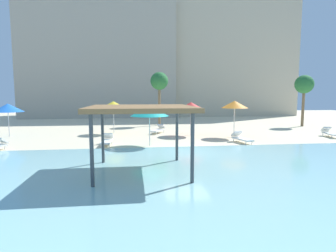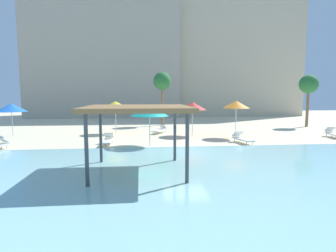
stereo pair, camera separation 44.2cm
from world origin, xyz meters
name	(u,v)px [view 1 (the left image)]	position (x,y,z in m)	size (l,w,h in m)	color
ground_plane	(186,152)	(0.00, 0.00, 0.00)	(80.00, 80.00, 0.00)	beige
lagoon_water	(212,179)	(0.00, -5.25, 0.02)	(44.00, 13.50, 0.04)	#8CC6CC
shade_pavilion	(141,110)	(-2.66, -3.85, 2.63)	(4.28, 4.28, 2.80)	#42474C
beach_umbrella_red_0	(191,106)	(1.66, 6.57, 2.39)	(2.25, 2.25, 2.70)	silver
beach_umbrella_yellow_1	(113,105)	(-4.63, 8.39, 2.47)	(2.01, 2.01, 2.75)	silver
beach_umbrella_blue_2	(8,108)	(-12.72, 7.69, 2.27)	(2.35, 2.35, 2.60)	silver
beach_umbrella_orange_3	(235,104)	(4.78, 5.17, 2.54)	(2.05, 2.05, 2.83)	silver
beach_umbrella_teal_4	(149,111)	(-1.95, 2.32, 2.26)	(2.47, 2.47, 2.60)	silver
lounge_chair_0	(329,133)	(12.32, 4.42, 0.33)	(0.99, 1.98, 0.74)	white
lounge_chair_2	(107,140)	(-4.70, 2.86, 0.33)	(0.70, 1.93, 0.74)	white
lounge_chair_3	(241,138)	(4.37, 2.69, 0.33)	(0.99, 1.98, 0.74)	white
lounge_chair_4	(158,129)	(-0.85, 8.12, 0.33)	(1.48, 1.94, 0.74)	white
palm_tree_0	(304,85)	(14.65, 11.57, 4.27)	(1.90, 1.90, 5.32)	brown
palm_tree_1	(159,82)	(-0.16, 14.41, 4.63)	(1.90, 1.90, 5.71)	brown
hotel_block_0	(101,62)	(-7.75, 28.87, 8.33)	(21.86, 9.37, 16.66)	#B2A893
hotel_block_1	(216,53)	(10.82, 30.02, 10.23)	(23.75, 9.31, 20.45)	beige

